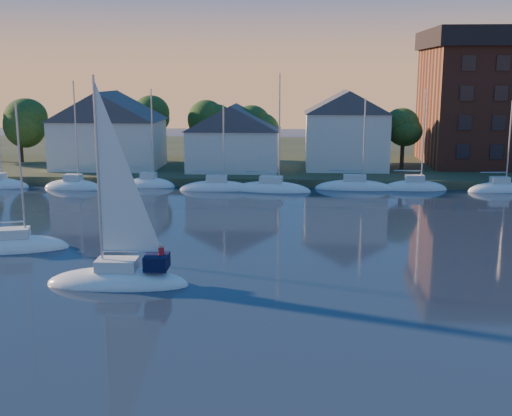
# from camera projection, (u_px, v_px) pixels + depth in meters

# --- Properties ---
(shoreline_land) EXTENTS (160.00, 50.00, 2.00)m
(shoreline_land) POSITION_uv_depth(u_px,v_px,m) (284.00, 159.00, 97.47)
(shoreline_land) COLOR #2E3720
(shoreline_land) RESTS_ON ground
(wooden_dock) EXTENTS (120.00, 3.00, 1.00)m
(wooden_dock) POSITION_uv_depth(u_px,v_px,m) (281.00, 185.00, 75.01)
(wooden_dock) COLOR brown
(wooden_dock) RESTS_ON ground
(clubhouse_west) EXTENTS (13.65, 9.45, 9.64)m
(clubhouse_west) POSITION_uv_depth(u_px,v_px,m) (108.00, 129.00, 81.02)
(clubhouse_west) COLOR silver
(clubhouse_west) RESTS_ON shoreline_land
(clubhouse_centre) EXTENTS (11.55, 8.40, 8.08)m
(clubhouse_centre) POSITION_uv_depth(u_px,v_px,m) (233.00, 137.00, 79.21)
(clubhouse_centre) COLOR silver
(clubhouse_centre) RESTS_ON shoreline_land
(clubhouse_east) EXTENTS (10.50, 8.40, 9.80)m
(clubhouse_east) POSITION_uv_depth(u_px,v_px,m) (346.00, 129.00, 80.12)
(clubhouse_east) COLOR silver
(clubhouse_east) RESTS_ON shoreline_land
(tree_line) EXTENTS (93.40, 5.40, 8.90)m
(tree_line) POSITION_uv_depth(u_px,v_px,m) (298.00, 117.00, 84.15)
(tree_line) COLOR #3D2B1C
(tree_line) RESTS_ON shoreline_land
(moored_fleet) EXTENTS (87.50, 2.40, 12.05)m
(moored_fleet) POSITION_uv_depth(u_px,v_px,m) (280.00, 189.00, 72.06)
(moored_fleet) COLOR white
(moored_fleet) RESTS_ON ground
(hero_sailboat) EXTENTS (8.90, 3.04, 13.83)m
(hero_sailboat) POSITION_uv_depth(u_px,v_px,m) (120.00, 276.00, 39.45)
(hero_sailboat) COLOR white
(hero_sailboat) RESTS_ON ground
(drifting_sailboat_left) EXTENTS (8.09, 4.58, 11.93)m
(drifting_sailboat_left) POSITION_uv_depth(u_px,v_px,m) (16.00, 249.00, 47.35)
(drifting_sailboat_left) COLOR white
(drifting_sailboat_left) RESTS_ON ground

